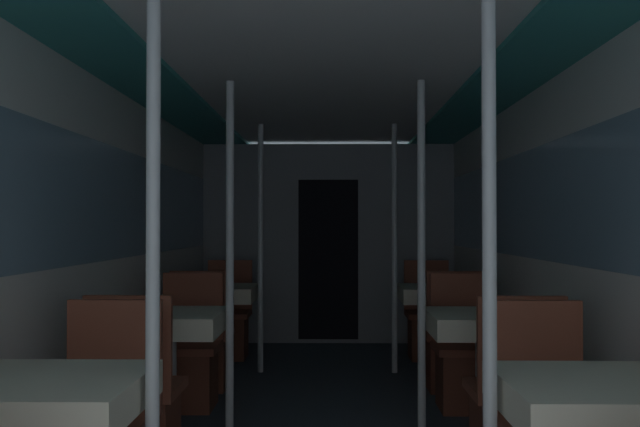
{
  "coord_description": "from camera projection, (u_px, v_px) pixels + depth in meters",
  "views": [
    {
      "loc": [
        0.04,
        -1.51,
        1.26
      ],
      "look_at": [
        -0.04,
        3.13,
        1.34
      ],
      "focal_mm": 40.0,
      "sensor_mm": 36.0,
      "label": 1
    }
  ],
  "objects": [
    {
      "name": "wall_left",
      "position": [
        107.0,
        248.0,
        4.46
      ],
      "size": [
        0.05,
        8.66,
        2.13
      ],
      "color": "silver",
      "rests_on": "ground_plane"
    },
    {
      "name": "wall_right",
      "position": [
        547.0,
        248.0,
        4.41
      ],
      "size": [
        0.05,
        8.66,
        2.13
      ],
      "color": "silver",
      "rests_on": "ground_plane"
    },
    {
      "name": "ceiling_panel",
      "position": [
        326.0,
        79.0,
        4.45
      ],
      "size": [
        2.75,
        8.66,
        0.07
      ],
      "color": "white",
      "rests_on": "wall_left"
    },
    {
      "name": "bulkhead_far",
      "position": [
        328.0,
        244.0,
        7.66
      ],
      "size": [
        2.69,
        0.09,
        2.13
      ],
      "color": "gray",
      "rests_on": "ground_plane"
    },
    {
      "name": "dining_table_left_0",
      "position": [
        42.0,
        410.0,
        2.44
      ],
      "size": [
        0.67,
        0.67,
        0.74
      ],
      "color": "#4C4C51",
      "rests_on": "ground_plane"
    },
    {
      "name": "support_pole_left_0",
      "position": [
        153.0,
        282.0,
        2.44
      ],
      "size": [
        0.05,
        0.05,
        2.13
      ],
      "color": "silver",
      "rests_on": "ground_plane"
    },
    {
      "name": "dining_table_left_1",
      "position": [
        167.0,
        330.0,
        4.29
      ],
      "size": [
        0.67,
        0.67,
        0.74
      ],
      "color": "#4C4C51",
      "rests_on": "ground_plane"
    },
    {
      "name": "chair_left_near_1",
      "position": [
        137.0,
        417.0,
        3.63
      ],
      "size": [
        0.43,
        0.43,
        0.92
      ],
      "color": "brown",
      "rests_on": "ground_plane"
    },
    {
      "name": "chair_left_far_1",
      "position": [
        188.0,
        366.0,
        4.93
      ],
      "size": [
        0.43,
        0.43,
        0.92
      ],
      "rotation": [
        0.0,
        0.0,
        3.14
      ],
      "color": "brown",
      "rests_on": "ground_plane"
    },
    {
      "name": "support_pole_left_1",
      "position": [
        230.0,
        258.0,
        4.29
      ],
      "size": [
        0.05,
        0.05,
        2.13
      ],
      "color": "silver",
      "rests_on": "ground_plane"
    },
    {
      "name": "dining_table_left_2",
      "position": [
        216.0,
        299.0,
        6.13
      ],
      "size": [
        0.67,
        0.67,
        0.74
      ],
      "color": "#4C4C51",
      "rests_on": "ground_plane"
    },
    {
      "name": "chair_left_near_2",
      "position": [
        203.0,
        352.0,
        5.48
      ],
      "size": [
        0.43,
        0.43,
        0.92
      ],
      "color": "brown",
      "rests_on": "ground_plane"
    },
    {
      "name": "chair_left_far_2",
      "position": [
        227.0,
        328.0,
        6.77
      ],
      "size": [
        0.43,
        0.43,
        0.92
      ],
      "rotation": [
        0.0,
        0.0,
        3.14
      ],
      "color": "brown",
      "rests_on": "ground_plane"
    },
    {
      "name": "support_pole_left_2",
      "position": [
        261.0,
        248.0,
        6.13
      ],
      "size": [
        0.05,
        0.05,
        2.13
      ],
      "color": "silver",
      "rests_on": "ground_plane"
    },
    {
      "name": "dining_table_right_0",
      "position": [
        603.0,
        412.0,
        2.41
      ],
      "size": [
        0.67,
        0.67,
        0.74
      ],
      "color": "#4C4C51",
      "rests_on": "ground_plane"
    },
    {
      "name": "support_pole_right_0",
      "position": [
        489.0,
        282.0,
        2.42
      ],
      "size": [
        0.05,
        0.05,
        2.13
      ],
      "color": "silver",
      "rests_on": "ground_plane"
    },
    {
      "name": "dining_table_right_1",
      "position": [
        485.0,
        331.0,
        4.25
      ],
      "size": [
        0.67,
        0.67,
        0.74
      ],
      "color": "#4C4C51",
      "rests_on": "ground_plane"
    },
    {
      "name": "chair_right_near_1",
      "position": [
        513.0,
        419.0,
        3.6
      ],
      "size": [
        0.43,
        0.43,
        0.92
      ],
      "color": "brown",
      "rests_on": "ground_plane"
    },
    {
      "name": "chair_right_far_1",
      "position": [
        465.0,
        367.0,
        4.9
      ],
      "size": [
        0.43,
        0.43,
        0.92
      ],
      "rotation": [
        0.0,
        0.0,
        3.14
      ],
      "color": "brown",
      "rests_on": "ground_plane"
    },
    {
      "name": "support_pole_right_1",
      "position": [
        421.0,
        258.0,
        4.27
      ],
      "size": [
        0.05,
        0.05,
        2.13
      ],
      "color": "silver",
      "rests_on": "ground_plane"
    },
    {
      "name": "dining_table_right_2",
      "position": [
        439.0,
        299.0,
        6.1
      ],
      "size": [
        0.67,
        0.67,
        0.74
      ],
      "color": "#4C4C51",
      "rests_on": "ground_plane"
    },
    {
      "name": "chair_right_near_2",
      "position": [
        452.0,
        353.0,
        5.44
      ],
      "size": [
        0.43,
        0.43,
        0.92
      ],
      "color": "brown",
      "rests_on": "ground_plane"
    },
    {
      "name": "chair_right_far_2",
      "position": [
        429.0,
        328.0,
        6.74
      ],
      "size": [
        0.43,
        0.43,
        0.92
      ],
      "rotation": [
        0.0,
        0.0,
        3.14
      ],
      "color": "brown",
      "rests_on": "ground_plane"
    },
    {
      "name": "support_pole_right_2",
      "position": [
        394.0,
        248.0,
        6.11
      ],
      "size": [
        0.05,
        0.05,
        2.13
      ],
      "color": "silver",
      "rests_on": "ground_plane"
    }
  ]
}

